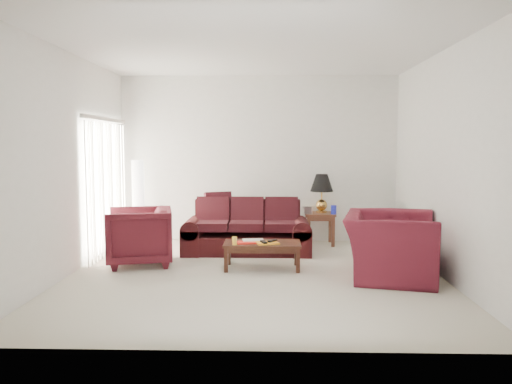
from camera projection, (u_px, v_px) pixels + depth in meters
floor at (254, 275)px, 6.73m from camera, size 5.00×5.00×0.00m
blinds at (106, 187)px, 8.00m from camera, size 0.10×2.00×2.16m
sofa at (247, 227)px, 8.11m from camera, size 2.13×1.08×0.84m
throw_pillow at (218, 205)px, 8.71m from camera, size 0.51×0.38×0.48m
end_table at (320, 229)px, 8.82m from camera, size 0.52×0.52×0.56m
table_lamp at (322, 193)px, 8.82m from camera, size 0.51×0.51×0.68m
clock at (308, 210)px, 8.64m from camera, size 0.14×0.10×0.13m
blue_canister at (334, 210)px, 8.62m from camera, size 0.13×0.13×0.15m
picture_frame at (308, 207)px, 8.94m from camera, size 0.21×0.23×0.06m
floor_lamp at (138, 202)px, 8.72m from camera, size 0.28×0.28×1.51m
armchair_left at (139, 236)px, 7.30m from camera, size 1.10×1.08×0.84m
armchair_right at (390, 246)px, 6.58m from camera, size 1.41×1.54×0.85m
coffee_table at (262, 255)px, 7.08m from camera, size 1.18×0.78×0.38m
magazine_red at (246, 242)px, 7.02m from camera, size 0.32×0.27×0.02m
magazine_white at (253, 240)px, 7.15m from camera, size 0.33×0.26×0.02m
magazine_orange at (267, 243)px, 6.98m from camera, size 0.36×0.31×0.02m
remote_a at (264, 242)px, 6.94m from camera, size 0.11×0.19×0.02m
remote_b at (272, 241)px, 7.03m from camera, size 0.14×0.18×0.02m
yellow_glass at (235, 241)px, 6.88m from camera, size 0.09×0.09×0.12m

